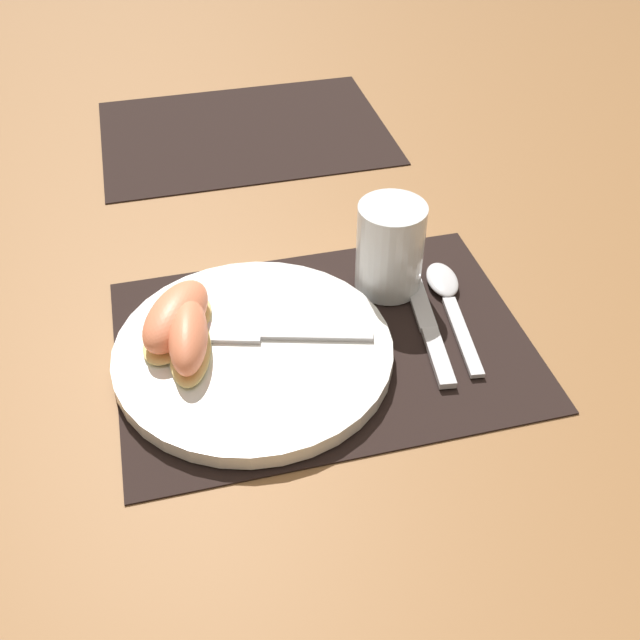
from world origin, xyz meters
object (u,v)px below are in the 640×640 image
(spoon, at_px, (447,294))
(citrus_wedge_0, at_px, (176,318))
(plate, at_px, (254,352))
(juice_glass, at_px, (390,253))
(knife, at_px, (426,320))
(citrus_wedge_1, at_px, (189,338))
(fork, at_px, (269,334))

(spoon, distance_m, citrus_wedge_0, 0.29)
(plate, xyz_separation_m, juice_glass, (0.16, 0.08, 0.04))
(juice_glass, height_order, spoon, juice_glass)
(juice_glass, bearing_deg, knife, -73.98)
(citrus_wedge_1, bearing_deg, spoon, 7.30)
(knife, bearing_deg, plate, -177.22)
(spoon, bearing_deg, fork, -171.32)
(spoon, bearing_deg, citrus_wedge_0, -179.36)
(plate, height_order, citrus_wedge_0, citrus_wedge_0)
(spoon, xyz_separation_m, citrus_wedge_1, (-0.28, -0.04, 0.03))
(juice_glass, bearing_deg, citrus_wedge_1, -162.19)
(plate, bearing_deg, fork, 32.49)
(citrus_wedge_0, bearing_deg, knife, -6.79)
(plate, distance_m, knife, 0.18)
(spoon, bearing_deg, plate, -169.16)
(citrus_wedge_0, bearing_deg, spoon, 0.64)
(fork, xyz_separation_m, citrus_wedge_1, (-0.08, -0.01, 0.02))
(juice_glass, xyz_separation_m, citrus_wedge_1, (-0.23, -0.07, -0.01))
(spoon, relative_size, citrus_wedge_1, 1.63)
(juice_glass, xyz_separation_m, citrus_wedge_0, (-0.23, -0.04, -0.01))
(plate, distance_m, fork, 0.02)
(fork, relative_size, citrus_wedge_1, 1.62)
(plate, xyz_separation_m, fork, (0.02, 0.01, 0.01))
(juice_glass, height_order, knife, juice_glass)
(spoon, distance_m, fork, 0.21)
(fork, bearing_deg, plate, -147.51)
(fork, bearing_deg, juice_glass, 24.62)
(juice_glass, relative_size, knife, 0.50)
(juice_glass, bearing_deg, spoon, -32.59)
(juice_glass, bearing_deg, citrus_wedge_0, -170.41)
(knife, relative_size, citrus_wedge_1, 1.85)
(juice_glass, height_order, citrus_wedge_0, juice_glass)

